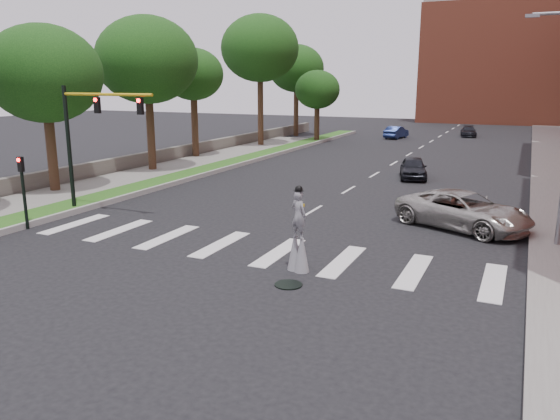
{
  "coord_description": "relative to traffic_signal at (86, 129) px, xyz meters",
  "views": [
    {
      "loc": [
        9.58,
        -17.15,
        6.4
      ],
      "look_at": [
        1.37,
        0.93,
        1.7
      ],
      "focal_mm": 35.0,
      "sensor_mm": 36.0,
      "label": 1
    }
  ],
  "objects": [
    {
      "name": "suv_crossing",
      "position": [
        17.07,
        4.56,
        -3.32
      ],
      "size": [
        6.55,
        4.97,
        1.65
      ],
      "primitive_type": "imported",
      "rotation": [
        0.0,
        0.0,
        1.14
      ],
      "color": "#ADAAA4",
      "rests_on": "ground"
    },
    {
      "name": "stone_wall",
      "position": [
        -7.22,
        19.0,
        -3.6
      ],
      "size": [
        0.5,
        56.0,
        1.1
      ],
      "primitive_type": "cube",
      "color": "#5C574E",
      "rests_on": "ground"
    },
    {
      "name": "car_near",
      "position": [
        12.51,
        16.69,
        -3.43
      ],
      "size": [
        2.62,
        4.48,
        1.43
      ],
      "primitive_type": "imported",
      "rotation": [
        0.0,
        0.0,
        0.23
      ],
      "color": "black",
      "rests_on": "ground"
    },
    {
      "name": "traffic_signal",
      "position": [
        0.0,
        0.0,
        0.0
      ],
      "size": [
        5.3,
        0.23,
        6.2
      ],
      "color": "black",
      "rests_on": "ground"
    },
    {
      "name": "grass_median",
      "position": [
        -1.72,
        17.0,
        -4.03
      ],
      "size": [
        2.0,
        60.0,
        0.25
      ],
      "primitive_type": "cube",
      "color": "#245317",
      "rests_on": "ground"
    },
    {
      "name": "car_far",
      "position": [
        12.88,
        48.05,
        -3.55
      ],
      "size": [
        2.31,
        4.35,
        1.2
      ],
      "primitive_type": "imported",
      "rotation": [
        0.0,
        0.0,
        0.16
      ],
      "color": "black",
      "rests_on": "ground"
    },
    {
      "name": "car_mid",
      "position": [
        5.55,
        42.48,
        -3.46
      ],
      "size": [
        2.12,
        4.38,
        1.38
      ],
      "primitive_type": "imported",
      "rotation": [
        0.0,
        0.0,
        2.98
      ],
      "color": "navy",
      "rests_on": "ground"
    },
    {
      "name": "secondary_signal",
      "position": [
        -0.52,
        -3.5,
        -2.2
      ],
      "size": [
        0.25,
        0.21,
        3.23
      ],
      "color": "black",
      "rests_on": "ground"
    },
    {
      "name": "tree_3",
      "position": [
        -6.35,
        19.09,
        2.74
      ],
      "size": [
        5.02,
        5.02,
        9.09
      ],
      "color": "#372316",
      "rests_on": "ground"
    },
    {
      "name": "tree_2",
      "position": [
        -5.29,
        11.76,
        3.65
      ],
      "size": [
        7.09,
        7.09,
        10.85
      ],
      "color": "#372316",
      "rests_on": "ground"
    },
    {
      "name": "sidewalk_left",
      "position": [
        -4.72,
        7.0,
        -4.06
      ],
      "size": [
        4.0,
        60.0,
        0.18
      ],
      "primitive_type": "cube",
      "color": "slate",
      "rests_on": "ground"
    },
    {
      "name": "building_backdrop",
      "position": [
        15.78,
        75.0,
        4.85
      ],
      "size": [
        26.0,
        14.0,
        18.0
      ],
      "primitive_type": "cube",
      "color": "#B15137",
      "rests_on": "ground"
    },
    {
      "name": "manhole",
      "position": [
        12.78,
        -5.0,
        -4.13
      ],
      "size": [
        0.9,
        0.9,
        0.04
      ],
      "primitive_type": "cylinder",
      "color": "black",
      "rests_on": "ground"
    },
    {
      "name": "tree_6",
      "position": [
        -1.43,
        35.2,
        1.33
      ],
      "size": [
        4.76,
        4.76,
        7.56
      ],
      "color": "#372316",
      "rests_on": "ground"
    },
    {
      "name": "tree_1",
      "position": [
        -5.68,
        3.03,
        2.63
      ],
      "size": [
        6.43,
        6.43,
        9.54
      ],
      "color": "#372316",
      "rests_on": "ground"
    },
    {
      "name": "tree_5",
      "position": [
        -6.05,
        40.47,
        3.66
      ],
      "size": [
        6.46,
        6.46,
        10.59
      ],
      "color": "#372316",
      "rests_on": "ground"
    },
    {
      "name": "ground_plane",
      "position": [
        9.78,
        -3.0,
        -4.15
      ],
      "size": [
        160.0,
        160.0,
        0.0
      ],
      "primitive_type": "plane",
      "color": "black",
      "rests_on": "ground"
    },
    {
      "name": "median_curb",
      "position": [
        -0.67,
        17.0,
        -4.01
      ],
      "size": [
        0.2,
        60.0,
        0.28
      ],
      "primitive_type": "cube",
      "color": "gray",
      "rests_on": "ground"
    },
    {
      "name": "stilt_performer",
      "position": [
        12.53,
        -3.57,
        -2.98
      ],
      "size": [
        0.82,
        0.63,
        3.01
      ],
      "rotation": [
        0.0,
        0.0,
        2.79
      ],
      "color": "#372316",
      "rests_on": "ground"
    },
    {
      "name": "tree_4",
      "position": [
        -5.08,
        29.02,
        5.31
      ],
      "size": [
        7.56,
        7.56,
        12.71
      ],
      "color": "#372316",
      "rests_on": "ground"
    }
  ]
}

